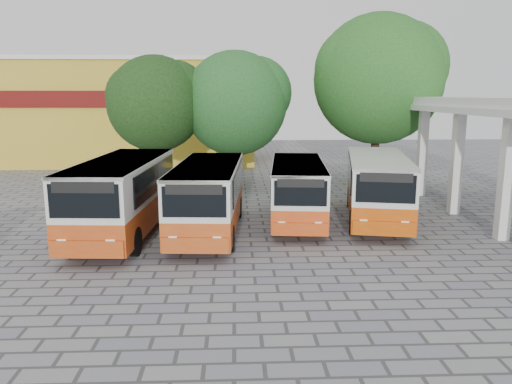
{
  "coord_description": "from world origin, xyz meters",
  "views": [
    {
      "loc": [
        -2.44,
        -16.42,
        5.52
      ],
      "look_at": [
        -1.58,
        4.1,
        1.5
      ],
      "focal_mm": 35.0,
      "sensor_mm": 36.0,
      "label": 1
    }
  ],
  "objects_px": {
    "bus_far_right": "(377,183)",
    "bus_centre_right": "(298,187)",
    "bus_far_left": "(123,192)",
    "bus_centre_left": "(208,193)"
  },
  "relations": [
    {
      "from": "bus_far_right",
      "to": "bus_centre_right",
      "type": "bearing_deg",
      "value": -167.81
    },
    {
      "from": "bus_far_left",
      "to": "bus_centre_left",
      "type": "distance_m",
      "value": 3.38
    },
    {
      "from": "bus_centre_right",
      "to": "bus_far_right",
      "type": "distance_m",
      "value": 3.54
    },
    {
      "from": "bus_centre_left",
      "to": "bus_centre_right",
      "type": "distance_m",
      "value": 4.2
    },
    {
      "from": "bus_far_right",
      "to": "bus_centre_left",
      "type": "bearing_deg",
      "value": -154.76
    },
    {
      "from": "bus_centre_left",
      "to": "bus_far_right",
      "type": "distance_m",
      "value": 7.56
    },
    {
      "from": "bus_far_left",
      "to": "bus_far_right",
      "type": "distance_m",
      "value": 10.89
    },
    {
      "from": "bus_far_left",
      "to": "bus_centre_left",
      "type": "bearing_deg",
      "value": 6.23
    },
    {
      "from": "bus_centre_left",
      "to": "bus_far_right",
      "type": "xyz_separation_m",
      "value": [
        7.35,
        1.76,
        0.03
      ]
    },
    {
      "from": "bus_centre_left",
      "to": "bus_far_left",
      "type": "bearing_deg",
      "value": -173.8
    }
  ]
}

